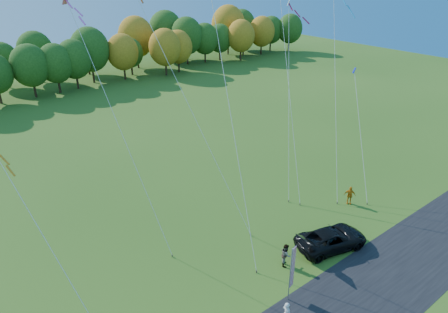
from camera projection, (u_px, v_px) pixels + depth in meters
ground at (280, 284)px, 26.09m from camera, size 160.00×160.00×0.00m
tree_line at (40, 93)px, 65.22m from camera, size 116.00×12.00×10.00m
black_suv at (331, 239)px, 29.21m from camera, size 5.85×3.79×1.50m
person_tailgate_b at (286, 255)px, 27.47m from camera, size 1.03×1.04×1.69m
person_east at (350, 195)px, 34.58m from camera, size 0.95×1.00×1.67m
feather_flag at (292, 267)px, 23.99m from camera, size 0.51×0.19×3.96m
kite_delta_blue at (182, 92)px, 28.24m from camera, size 6.35×10.77×22.44m
kite_parafoil_orange at (282, 16)px, 33.82m from camera, size 6.89×12.53×30.29m
kite_delta_red at (224, 72)px, 25.09m from camera, size 2.75×9.56×25.32m
kite_parafoil_rainbow at (336, 91)px, 34.43m from camera, size 5.89×6.94×18.31m
kite_diamond_yellow at (54, 254)px, 20.30m from camera, size 2.98×7.40×11.61m
kite_diamond_white at (289, 103)px, 34.20m from camera, size 3.90×5.28×16.74m
kite_diamond_pink at (123, 136)px, 26.37m from camera, size 3.22×7.06×17.76m
kite_diamond_blue_low at (361, 136)px, 35.18m from camera, size 3.46×5.66×10.85m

